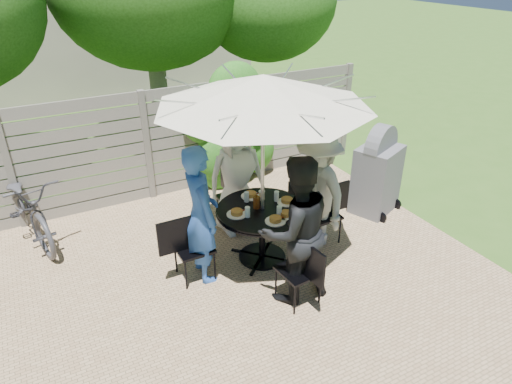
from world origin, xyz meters
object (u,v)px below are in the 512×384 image
person_front (295,231)px  glass_right (276,196)px  person_left (201,215)px  plate_right (287,201)px  chair_right (323,225)px  plate_left (237,213)px  glass_front (279,211)px  umbrella (263,91)px  glass_back (247,197)px  syrup_jug (257,202)px  bbq_grill (377,173)px  plate_extra (286,215)px  coffee_cup (262,196)px  plate_front (275,220)px  chair_left (194,260)px  patio_table (262,224)px  bicycle (27,207)px  chair_front (299,283)px  chair_back (234,208)px  person_right (317,191)px  plate_back (251,195)px  glass_left (247,212)px  person_back (237,176)px

person_front → glass_right: size_ratio=13.09×
person_left → plate_right: size_ratio=6.93×
person_front → chair_right: size_ratio=2.08×
person_front → plate_right: size_ratio=7.05×
plate_left → glass_front: (0.45, -0.28, 0.05)m
umbrella → glass_back: umbrella is taller
syrup_jug → bbq_grill: bbq_grill is taller
plate_extra → coffee_cup: bearing=96.5°
plate_front → glass_right: 0.53m
chair_right → glass_right: size_ratio=6.30×
chair_left → plate_left: bearing=-1.8°
plate_right → bbq_grill: 1.88m
syrup_jug → person_left: bearing=-178.5°
chair_right → plate_left: size_ratio=3.39×
plate_front → glass_right: size_ratio=1.86×
patio_table → glass_back: size_ratio=8.80×
person_left → bicycle: 2.75m
person_left → syrup_jug: bearing=-86.3°
person_left → chair_front: person_left is taller
glass_right → syrup_jug: bearing=-172.5°
glass_back → syrup_jug: (0.04, -0.21, 0.01)m
chair_back → person_right: (0.79, -1.00, 0.57)m
coffee_cup → chair_front: bearing=-97.0°
patio_table → plate_left: bearing=177.8°
person_left → syrup_jug: (0.77, 0.02, -0.04)m
person_left → plate_back: 0.91m
umbrella → plate_left: umbrella is taller
glass_front → plate_back: bearing=97.4°
bicycle → plate_left: bearing=-53.6°
chair_front → bbq_grill: bearing=-65.6°
glass_left → bicycle: bearing=139.2°
person_left → person_front: size_ratio=0.98×
person_back → person_left: bearing=-135.0°
umbrella → chair_left: (-0.96, 0.04, -2.05)m
glass_back → coffee_cup: size_ratio=1.17×
chair_back → person_left: person_left is taller
glass_front → person_front: bearing=-102.6°
chair_back → bicycle: 2.94m
bicycle → glass_right: bearing=-46.0°
umbrella → bicycle: size_ratio=1.36×
umbrella → bicycle: (-2.70, 2.01, -1.81)m
plate_left → glass_back: size_ratio=1.86×
umbrella → glass_left: size_ratio=19.16×
glass_back → glass_left: 0.40m
plate_extra → glass_right: bearing=76.7°
plate_front → patio_table: bearing=87.8°
chair_right → bbq_grill: 1.35m
person_back → plate_extra: person_back is taller
person_left → plate_left: person_left is taller
person_front → glass_left: 0.77m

